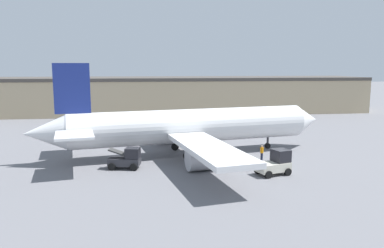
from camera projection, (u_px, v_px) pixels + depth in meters
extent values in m
plane|color=slate|center=(192.00, 154.00, 45.35)|extent=(400.00, 400.00, 0.00)
cube|color=tan|center=(152.00, 96.00, 85.91)|extent=(97.53, 16.02, 7.39)
cube|color=#47423D|center=(152.00, 79.00, 85.29)|extent=(97.53, 16.34, 0.70)
cylinder|color=silver|center=(192.00, 126.00, 44.81)|extent=(28.88, 9.18, 4.00)
cone|color=silver|center=(306.00, 120.00, 49.67)|extent=(3.86, 4.44, 3.92)
cone|color=silver|center=(45.00, 133.00, 39.77)|extent=(5.02, 4.54, 3.80)
cube|color=silver|center=(162.00, 121.00, 53.35)|extent=(6.88, 15.39, 0.50)
cube|color=silver|center=(208.00, 148.00, 35.62)|extent=(6.88, 15.39, 0.50)
cylinder|color=#B7B7BC|center=(166.00, 135.00, 51.49)|extent=(3.14, 2.85, 2.38)
cylinder|color=#B7B7BC|center=(201.00, 159.00, 37.95)|extent=(3.14, 2.85, 2.38)
cube|color=navy|center=(72.00, 88.00, 39.97)|extent=(3.77, 1.05, 5.39)
cube|color=silver|center=(73.00, 122.00, 44.76)|extent=(4.42, 5.37, 0.24)
cube|color=silver|center=(74.00, 135.00, 36.49)|extent=(4.42, 5.37, 0.24)
cylinder|color=#38383D|center=(268.00, 143.00, 48.38)|extent=(0.28, 0.28, 1.50)
cylinder|color=black|center=(268.00, 146.00, 48.44)|extent=(0.75, 0.47, 0.70)
cylinder|color=#38383D|center=(187.00, 154.00, 42.35)|extent=(0.28, 0.28, 1.50)
cylinder|color=black|center=(187.00, 156.00, 42.40)|extent=(0.95, 0.51, 0.90)
cylinder|color=#38383D|center=(175.00, 145.00, 47.24)|extent=(0.28, 0.28, 1.50)
cylinder|color=black|center=(175.00, 147.00, 47.28)|extent=(0.95, 0.51, 0.90)
cylinder|color=#1E2338|center=(262.00, 156.00, 42.52)|extent=(0.27, 0.27, 0.80)
cylinder|color=orange|center=(262.00, 150.00, 42.41)|extent=(0.37, 0.37, 0.64)
sphere|color=tan|center=(262.00, 146.00, 42.34)|extent=(0.23, 0.23, 0.23)
cube|color=beige|center=(273.00, 167.00, 36.64)|extent=(3.62, 2.65, 0.85)
cube|color=black|center=(281.00, 155.00, 36.85)|extent=(1.83, 1.95, 1.22)
cylinder|color=black|center=(288.00, 172.00, 36.37)|extent=(0.79, 0.48, 0.74)
cylinder|color=black|center=(277.00, 167.00, 37.98)|extent=(0.79, 0.48, 0.74)
cylinder|color=black|center=(268.00, 175.00, 35.44)|extent=(0.79, 0.48, 0.74)
cylinder|color=black|center=(258.00, 170.00, 37.05)|extent=(0.79, 0.48, 0.74)
cube|color=#2D2D33|center=(124.00, 161.00, 38.80)|extent=(3.46, 2.11, 0.76)
cube|color=black|center=(133.00, 153.00, 38.59)|extent=(1.66, 1.60, 1.08)
cube|color=#333333|center=(119.00, 152.00, 38.69)|extent=(2.17, 1.43, 0.77)
cylinder|color=black|center=(134.00, 167.00, 38.04)|extent=(0.80, 0.43, 0.76)
cylinder|color=black|center=(137.00, 163.00, 39.51)|extent=(0.80, 0.43, 0.76)
cylinder|color=black|center=(112.00, 167.00, 38.20)|extent=(0.80, 0.43, 0.76)
cylinder|color=black|center=(116.00, 163.00, 39.67)|extent=(0.80, 0.43, 0.76)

